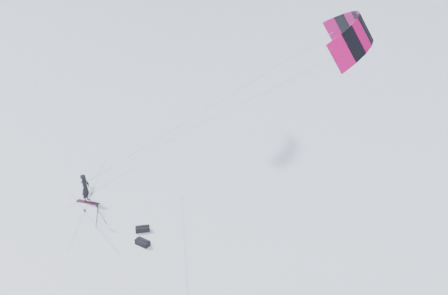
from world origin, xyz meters
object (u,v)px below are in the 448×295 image
(snowboard, at_px, (88,202))
(tripod, at_px, (98,212))
(snowkiter, at_px, (87,201))
(gear_bag_a, at_px, (143,229))
(gear_bag_b, at_px, (143,242))

(snowboard, height_order, tripod, tripod)
(snowkiter, distance_m, gear_bag_a, 4.99)
(snowkiter, height_order, gear_bag_b, snowkiter)
(snowkiter, relative_size, gear_bag_a, 2.17)
(snowkiter, height_order, tripod, tripod)
(tripod, distance_m, gear_bag_b, 3.29)
(tripod, bearing_deg, snowboard, 109.71)
(snowkiter, xyz_separation_m, tripod, (1.99, -2.12, 0.85))
(snowkiter, xyz_separation_m, gear_bag_a, (4.52, -2.11, 0.15))
(tripod, distance_m, gear_bag_a, 2.62)
(gear_bag_b, bearing_deg, snowboard, 167.14)
(tripod, xyz_separation_m, gear_bag_a, (2.53, 0.01, -0.70))
(snowboard, xyz_separation_m, gear_bag_a, (4.39, -1.96, 0.13))
(snowkiter, distance_m, gear_bag_b, 5.96)
(snowboard, relative_size, tripod, 1.13)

